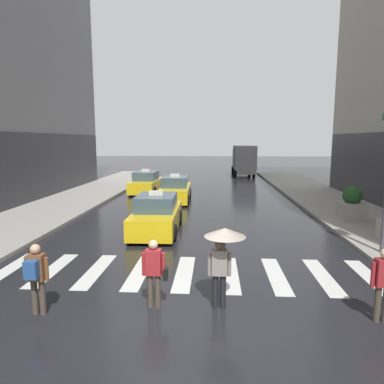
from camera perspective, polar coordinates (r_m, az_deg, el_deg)
ground_plane at (r=7.77m, az=-3.35°, el=-21.66°), size 160.00×160.00×0.00m
crosswalk_markings at (r=10.46m, az=-1.29°, el=-13.36°), size 11.30×2.80×0.01m
taxi_lead at (r=14.81m, az=-5.91°, el=-3.88°), size 1.99×4.57×1.80m
taxi_second at (r=22.11m, az=-2.81°, el=0.30°), size 2.01×4.58×1.80m
taxi_third at (r=25.96m, az=-7.65°, el=1.47°), size 2.04×4.59×1.80m
box_truck at (r=38.59m, az=8.61°, el=5.45°), size 2.28×7.54×3.35m
pedestrian_with_umbrella at (r=7.96m, az=5.21°, el=-8.97°), size 0.96×0.96×1.94m
pedestrian_with_backpack at (r=8.54m, az=-24.63°, el=-12.37°), size 0.55×0.43×1.65m
pedestrian_with_handbag at (r=8.19m, az=-6.34°, el=-12.80°), size 0.60×0.24×1.65m
pedestrian_plain_coat at (r=8.59m, az=29.40°, el=-12.81°), size 0.55×0.24×1.65m
planter_mid_block at (r=18.17m, az=25.18°, el=-1.86°), size 1.10×1.10×1.60m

